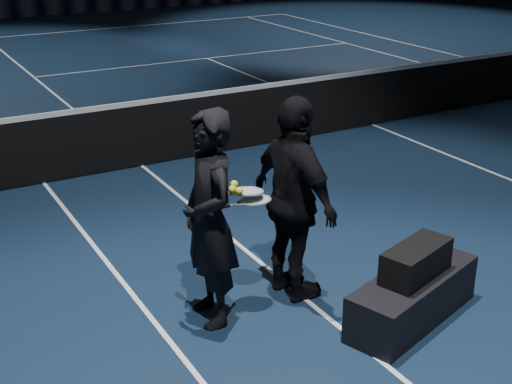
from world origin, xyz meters
TOP-DOWN VIEW (x-y plane):
  - floor at (0.00, 0.00)m, footprint 36.00×36.00m
  - court_lines at (0.00, 0.00)m, footprint 10.98×23.78m
  - net_mesh at (0.00, 0.00)m, footprint 12.80×0.02m
  - net_tape at (0.00, 0.00)m, footprint 12.80×0.03m
  - player_bench at (-3.47, -4.97)m, footprint 1.52×0.91m
  - racket_bag at (-3.47, -4.97)m, footprint 0.78×0.52m
  - bag_signature at (-3.47, -5.13)m, footprint 0.32×0.11m
  - player_a at (-5.01, -4.07)m, footprint 0.50×0.73m
  - player_b at (-4.16, -4.07)m, footprint 0.55×1.16m
  - racket_lower at (-4.56, -4.07)m, footprint 0.68×0.22m
  - racket_upper at (-4.61, -4.03)m, footprint 0.69×0.26m
  - tennis_balls at (-4.75, -4.07)m, footprint 0.12×0.10m

SIDE VIEW (x-z plane):
  - floor at x=0.00m, z-range 0.00..0.00m
  - court_lines at x=0.00m, z-range 0.00..0.01m
  - player_bench at x=-3.47m, z-range 0.00..0.43m
  - net_mesh at x=0.00m, z-range 0.02..0.88m
  - racket_bag at x=-3.47m, z-range 0.43..0.72m
  - bag_signature at x=-3.47m, z-range 0.53..0.63m
  - net_tape at x=0.00m, z-range 0.88..0.95m
  - player_a at x=-5.01m, z-range 0.00..1.92m
  - player_b at x=-4.16m, z-range 0.00..1.92m
  - racket_lower at x=-4.56m, z-range 1.03..1.06m
  - racket_upper at x=-4.61m, z-range 1.07..1.17m
  - tennis_balls at x=-4.75m, z-range 1.13..1.25m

